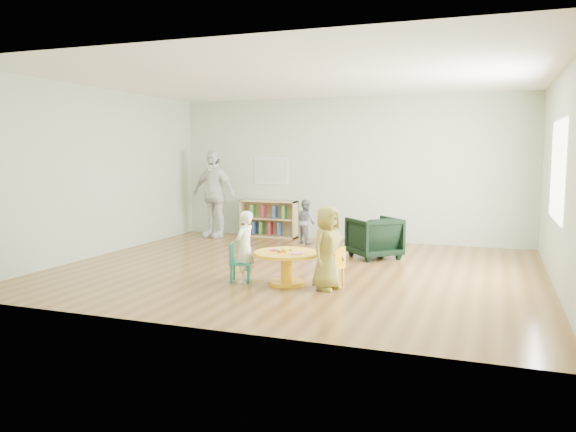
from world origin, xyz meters
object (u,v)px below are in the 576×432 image
Objects in this scene: activity_table at (286,262)px; kid_chair_left at (238,261)px; armchair at (374,237)px; bookshelf at (269,219)px; adult_caretaker at (214,194)px; child_right at (327,248)px; toddler at (306,222)px; child_left at (245,247)px; kid_chair_right at (334,266)px.

activity_table is 0.67m from kid_chair_left.
kid_chair_left is at bearing 17.12° from armchair.
adult_caretaker is at bearing -157.71° from bookshelf.
adult_caretaker reaches higher than bookshelf.
child_right is 3.59m from toddler.
activity_table is 0.72× the size of bookshelf.
kid_chair_left is 0.44× the size of bookshelf.
child_right is at bearing -8.55° from activity_table.
child_left is at bearing -72.33° from bookshelf.
kid_chair_right is 4.82m from adult_caretaker.
armchair is (0.09, 2.15, 0.06)m from kid_chair_right.
kid_chair_left is (-0.66, -0.09, -0.02)m from activity_table.
activity_table is 3.32m from toddler.
child_left reaches higher than bookshelf.
child_right is at bearing 97.44° from child_left.
armchair is 1.81m from toddler.
child_right reaches higher than toddler.
kid_chair_left is 0.55× the size of child_left.
toddler is 0.47× the size of adult_caretaker.
child_left is at bearing -171.54° from activity_table.
kid_chair_right is at bearing -31.34° from adult_caretaker.
child_left is (1.24, -3.89, 0.11)m from bookshelf.
armchair reaches higher than kid_chair_right.
bookshelf is at bearing 51.22° from child_right.
child_left is 0.54× the size of adult_caretaker.
kid_chair_left is 3.31m from toddler.
armchair is 0.70× the size of child_right.
armchair is 0.78× the size of child_left.
adult_caretaker is (-2.04, 0.16, 0.47)m from toddler.
kid_chair_right is at bearing 7.36° from activity_table.
activity_table is 0.63m from kid_chair_right.
child_right is at bearing 149.77° from toddler.
kid_chair_left is 4.14m from adult_caretaker.
adult_caretaker is at bearing 130.03° from activity_table.
armchair is 0.42× the size of adult_caretaker.
child_right reaches higher than armchair.
activity_table is 0.64m from child_right.
child_right is (2.38, -3.89, 0.17)m from bookshelf.
bookshelf is (-1.80, 3.80, 0.07)m from activity_table.
activity_table is 4.21m from bookshelf.
bookshelf is 2.97m from armchair.
toddler is (-1.38, 3.31, -0.11)m from child_right.
kid_chair_left is 1.02× the size of kid_chair_right.
toddler is at bearing -30.27° from bookshelf.
toddler is at bearing -168.20° from child_left.
kid_chair_left is 4.05m from bookshelf.
child_right is at bearing 44.63° from armchair.
toddler is (-1.52, 0.99, 0.08)m from armchair.
bookshelf reaches higher than kid_chair_right.
child_left reaches higher than activity_table.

